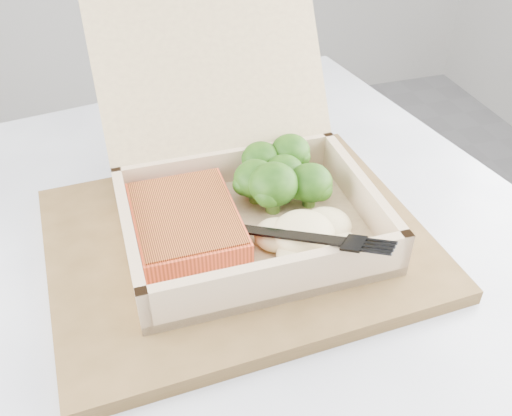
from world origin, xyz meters
name	(u,v)px	position (x,y,z in m)	size (l,w,h in m)	color
cafe_table	(206,383)	(0.56, 0.37, 0.53)	(0.87, 0.87, 0.72)	black
serving_tray	(238,242)	(0.60, 0.38, 0.72)	(0.36, 0.29, 0.02)	brown
takeout_container	(236,167)	(0.62, 0.43, 0.78)	(0.24, 0.29, 0.20)	tan
salmon_fillet	(186,224)	(0.55, 0.39, 0.75)	(0.10, 0.13, 0.03)	#F1572F
broccoli_pile	(284,177)	(0.67, 0.43, 0.76)	(0.11, 0.11, 0.04)	#336716
mashed_potatoes	(304,233)	(0.65, 0.34, 0.76)	(0.10, 0.08, 0.03)	beige
plastic_fork	(270,228)	(0.62, 0.34, 0.77)	(0.12, 0.12, 0.03)	black
receipt	(209,152)	(0.62, 0.57, 0.72)	(0.07, 0.13, 0.00)	white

